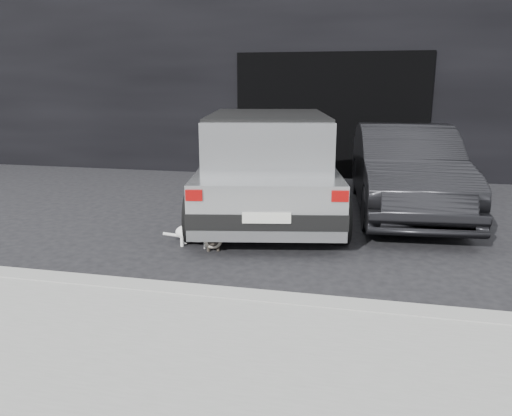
% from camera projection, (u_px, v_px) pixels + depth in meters
% --- Properties ---
extents(ground, '(80.00, 80.00, 0.00)m').
position_uv_depth(ground, '(237.00, 224.00, 7.20)').
color(ground, black).
rests_on(ground, ground).
extents(building_facade, '(34.00, 4.00, 5.00)m').
position_uv_depth(building_facade, '(339.00, 61.00, 12.05)').
color(building_facade, black).
rests_on(building_facade, ground).
extents(garage_opening, '(4.00, 0.10, 2.60)m').
position_uv_depth(garage_opening, '(330.00, 116.00, 10.45)').
color(garage_opening, black).
rests_on(garage_opening, ground).
extents(curb, '(18.00, 0.25, 0.12)m').
position_uv_depth(curb, '(271.00, 302.00, 4.51)').
color(curb, gray).
rests_on(curb, ground).
extents(sidewalk, '(18.00, 2.20, 0.11)m').
position_uv_depth(sidewalk, '(237.00, 377.00, 3.38)').
color(sidewalk, gray).
rests_on(sidewalk, ground).
extents(silver_hatchback, '(2.70, 4.49, 1.55)m').
position_uv_depth(silver_hatchback, '(268.00, 160.00, 7.52)').
color(silver_hatchback, '#A6A9AB').
rests_on(silver_hatchback, ground).
extents(second_car, '(1.76, 4.19, 1.35)m').
position_uv_depth(second_car, '(405.00, 169.00, 7.77)').
color(second_car, black).
rests_on(second_car, ground).
extents(cat_siamese, '(0.37, 0.67, 0.24)m').
position_uv_depth(cat_siamese, '(213.00, 240.00, 6.12)').
color(cat_siamese, beige).
rests_on(cat_siamese, ground).
extents(cat_white, '(0.79, 0.28, 0.36)m').
position_uv_depth(cat_white, '(198.00, 232.00, 6.20)').
color(cat_white, white).
rests_on(cat_white, ground).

